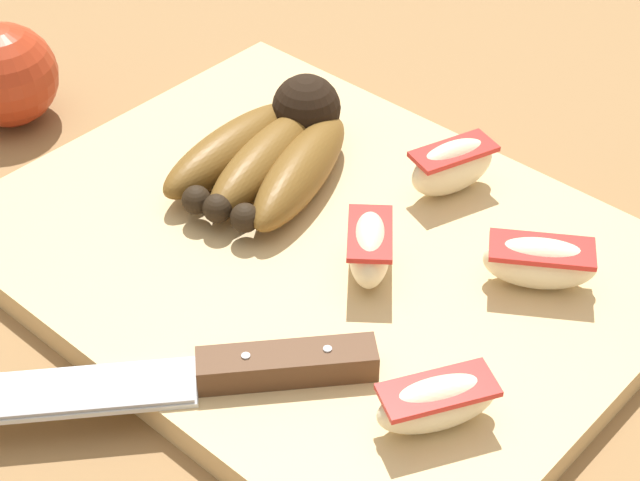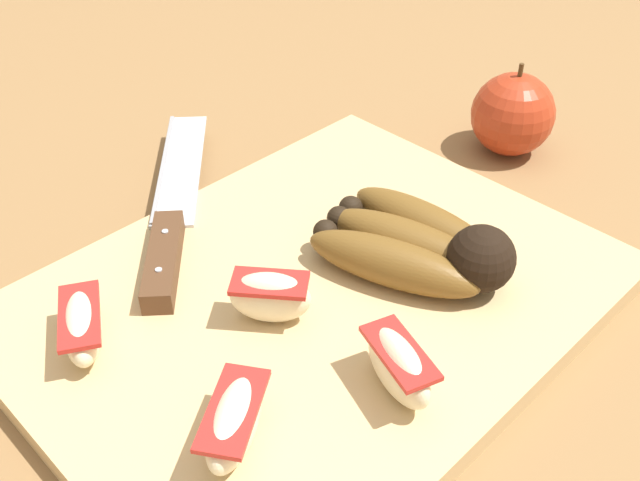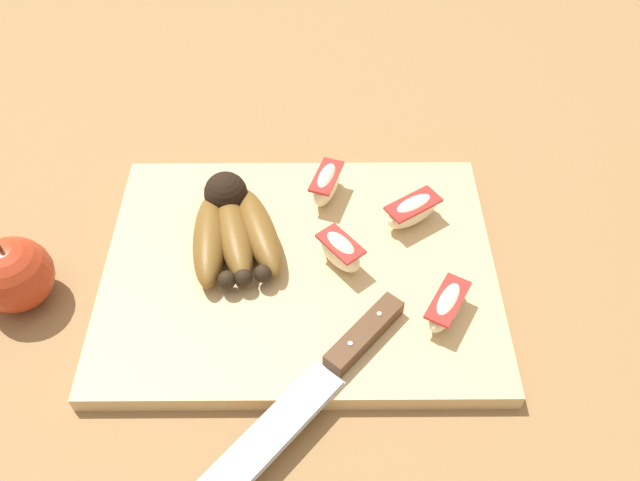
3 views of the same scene
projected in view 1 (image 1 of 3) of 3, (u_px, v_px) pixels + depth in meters
The scene contains 9 objects.
ground_plane at pixel (310, 263), 0.70m from camera, with size 6.00×6.00×0.00m, color olive.
cutting_board at pixel (312, 259), 0.68m from camera, with size 0.42×0.32×0.02m, color tan.
banana_bunch at pixel (273, 151), 0.73m from camera, with size 0.11×0.15×0.05m.
chefs_knife at pixel (200, 375), 0.58m from camera, with size 0.21×0.23×0.02m.
apple_wedge_near at pixel (540, 262), 0.64m from camera, with size 0.07×0.06×0.03m.
apple_wedge_middle at pixel (437, 402), 0.55m from camera, with size 0.05×0.07×0.03m.
apple_wedge_far at pixel (452, 166), 0.71m from camera, with size 0.04×0.07×0.04m.
apple_wedge_extra at pixel (369, 249), 0.64m from camera, with size 0.06×0.06×0.04m.
whole_apple at pixel (5, 75), 0.80m from camera, with size 0.08×0.08×0.09m.
Camera 1 is at (-0.36, 0.38, 0.46)m, focal length 59.62 mm.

